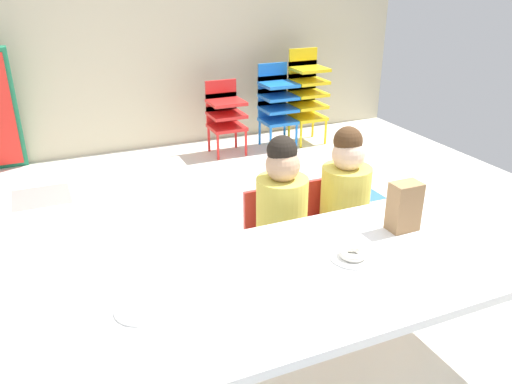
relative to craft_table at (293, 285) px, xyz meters
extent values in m
cube|color=silver|center=(0.05, 0.80, -0.56)|extent=(5.77, 5.40, 0.02)
cube|color=orange|center=(-0.40, 0.80, -0.55)|extent=(0.43, 0.43, 0.00)
cube|color=#336BB2|center=(0.95, 1.25, -0.55)|extent=(0.43, 0.43, 0.00)
cube|color=gray|center=(-0.85, 2.60, -0.55)|extent=(0.43, 0.43, 0.00)
cube|color=#336BB2|center=(1.40, 1.70, -0.55)|extent=(0.43, 0.43, 0.00)
cube|color=orange|center=(0.95, 0.80, -0.55)|extent=(0.43, 0.43, 0.00)
cube|color=beige|center=(0.05, 3.50, 0.69)|extent=(5.77, 0.10, 2.49)
cube|color=white|center=(0.00, 0.00, 0.02)|extent=(2.13, 0.83, 0.04)
cylinder|color=#B2B2B7|center=(-0.99, 0.35, -0.27)|extent=(0.05, 0.05, 0.56)
cylinder|color=#B2B2B7|center=(0.99, 0.35, -0.27)|extent=(0.05, 0.05, 0.56)
cube|color=red|center=(0.27, 0.63, -0.25)|extent=(0.32, 0.30, 0.03)
cube|color=red|center=(0.27, 0.78, -0.10)|extent=(0.29, 0.02, 0.30)
cylinder|color=#D8C64C|center=(0.27, 0.63, -0.03)|extent=(0.33, 0.33, 0.38)
sphere|color=tan|center=(0.27, 0.63, 0.23)|extent=(0.17, 0.17, 0.17)
sphere|color=black|center=(0.27, 0.65, 0.30)|extent=(0.15, 0.15, 0.15)
cylinder|color=red|center=(0.13, 0.50, -0.40)|extent=(0.02, 0.02, 0.28)
cylinder|color=red|center=(0.41, 0.50, -0.40)|extent=(0.02, 0.02, 0.28)
cylinder|color=red|center=(0.13, 0.76, -0.40)|extent=(0.02, 0.02, 0.28)
cylinder|color=red|center=(0.41, 0.76, -0.40)|extent=(0.02, 0.02, 0.28)
cube|color=red|center=(0.64, 0.63, -0.25)|extent=(0.32, 0.30, 0.03)
cube|color=red|center=(0.64, 0.78, -0.10)|extent=(0.29, 0.02, 0.30)
cylinder|color=#D8C64C|center=(0.64, 0.63, -0.03)|extent=(0.33, 0.33, 0.38)
sphere|color=beige|center=(0.64, 0.63, 0.23)|extent=(0.17, 0.17, 0.17)
sphere|color=#472D19|center=(0.64, 0.65, 0.30)|extent=(0.15, 0.15, 0.15)
cylinder|color=red|center=(0.50, 0.50, -0.40)|extent=(0.02, 0.02, 0.28)
cylinder|color=red|center=(0.78, 0.50, -0.40)|extent=(0.02, 0.02, 0.28)
cylinder|color=red|center=(0.50, 0.76, -0.40)|extent=(0.02, 0.02, 0.28)
cylinder|color=red|center=(0.78, 0.76, -0.40)|extent=(0.02, 0.02, 0.28)
cube|color=red|center=(0.85, 2.97, -0.29)|extent=(0.32, 0.30, 0.03)
cube|color=red|center=(0.85, 3.11, -0.20)|extent=(0.30, 0.02, 0.18)
cube|color=red|center=(0.85, 2.97, -0.17)|extent=(0.32, 0.30, 0.03)
cube|color=red|center=(0.85, 3.11, -0.08)|extent=(0.30, 0.02, 0.18)
cube|color=red|center=(0.85, 2.97, -0.05)|extent=(0.32, 0.30, 0.03)
cube|color=red|center=(0.85, 3.11, 0.04)|extent=(0.30, 0.02, 0.18)
cylinder|color=red|center=(0.71, 2.84, -0.42)|extent=(0.02, 0.02, 0.26)
cylinder|color=red|center=(0.99, 2.84, -0.42)|extent=(0.02, 0.02, 0.26)
cylinder|color=red|center=(0.71, 3.10, -0.42)|extent=(0.02, 0.02, 0.26)
cylinder|color=red|center=(0.99, 3.10, -0.42)|extent=(0.02, 0.02, 0.26)
cube|color=blue|center=(1.39, 2.97, -0.29)|extent=(0.32, 0.30, 0.03)
cube|color=blue|center=(1.39, 3.11, -0.20)|extent=(0.30, 0.02, 0.18)
cube|color=blue|center=(1.39, 2.97, -0.17)|extent=(0.32, 0.30, 0.03)
cube|color=blue|center=(1.39, 3.11, -0.08)|extent=(0.30, 0.02, 0.18)
cube|color=blue|center=(1.39, 2.97, -0.05)|extent=(0.32, 0.30, 0.03)
cube|color=blue|center=(1.39, 3.11, 0.04)|extent=(0.30, 0.02, 0.18)
cube|color=blue|center=(1.39, 2.97, 0.07)|extent=(0.32, 0.30, 0.03)
cube|color=blue|center=(1.39, 3.11, 0.16)|extent=(0.30, 0.02, 0.18)
cylinder|color=blue|center=(1.25, 2.84, -0.42)|extent=(0.02, 0.02, 0.26)
cylinder|color=blue|center=(1.53, 2.84, -0.42)|extent=(0.02, 0.02, 0.26)
cylinder|color=blue|center=(1.25, 3.10, -0.42)|extent=(0.02, 0.02, 0.26)
cylinder|color=blue|center=(1.53, 3.10, -0.42)|extent=(0.02, 0.02, 0.26)
cube|color=yellow|center=(1.72, 2.97, -0.29)|extent=(0.32, 0.30, 0.03)
cube|color=yellow|center=(1.72, 3.11, -0.20)|extent=(0.30, 0.02, 0.18)
cube|color=yellow|center=(1.72, 2.97, -0.17)|extent=(0.32, 0.30, 0.03)
cube|color=yellow|center=(1.72, 3.11, -0.08)|extent=(0.30, 0.02, 0.18)
cube|color=yellow|center=(1.72, 2.97, -0.05)|extent=(0.32, 0.30, 0.03)
cube|color=yellow|center=(1.72, 3.11, 0.04)|extent=(0.30, 0.02, 0.18)
cube|color=yellow|center=(1.72, 2.97, 0.07)|extent=(0.32, 0.30, 0.03)
cube|color=yellow|center=(1.72, 3.11, 0.16)|extent=(0.30, 0.02, 0.18)
cube|color=yellow|center=(1.72, 2.97, 0.19)|extent=(0.32, 0.30, 0.03)
cube|color=yellow|center=(1.72, 3.11, 0.28)|extent=(0.30, 0.02, 0.18)
cylinder|color=yellow|center=(1.58, 2.84, -0.42)|extent=(0.02, 0.02, 0.26)
cylinder|color=yellow|center=(1.86, 2.84, -0.42)|extent=(0.02, 0.02, 0.26)
cylinder|color=yellow|center=(1.58, 3.10, -0.42)|extent=(0.02, 0.02, 0.26)
cylinder|color=yellow|center=(1.86, 3.10, -0.42)|extent=(0.02, 0.02, 0.26)
cube|color=#9E754C|center=(0.61, 0.14, 0.15)|extent=(0.13, 0.09, 0.22)
cylinder|color=white|center=(0.27, 0.01, 0.05)|extent=(0.18, 0.18, 0.01)
cylinder|color=white|center=(-0.57, 0.01, 0.05)|extent=(0.18, 0.18, 0.01)
torus|color=white|center=(0.27, 0.01, 0.07)|extent=(0.11, 0.11, 0.03)
camera|label=1|loc=(-0.79, -1.46, 1.12)|focal=36.38mm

